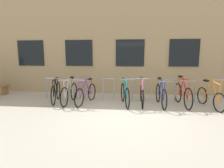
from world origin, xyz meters
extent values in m
plane|color=#B2ADA0|center=(0.00, 0.00, 0.00)|extent=(42.00, 42.00, 0.00)
cube|color=tan|center=(0.00, 6.92, 2.47)|extent=(28.00, 7.44, 4.95)
cube|color=black|center=(-4.80, 3.18, 1.91)|extent=(1.30, 0.04, 1.21)
cube|color=black|center=(-2.40, 3.18, 1.91)|extent=(1.30, 0.04, 1.21)
cube|color=black|center=(0.00, 3.18, 1.91)|extent=(1.30, 0.04, 1.21)
cube|color=black|center=(2.40, 3.18, 1.91)|extent=(1.30, 0.04, 1.21)
cylinder|color=gray|center=(-3.47, 1.90, 0.43)|extent=(0.05, 0.05, 0.86)
cylinder|color=gray|center=(-3.01, 1.90, 0.43)|extent=(0.05, 0.05, 0.86)
cylinder|color=gray|center=(-3.24, 1.90, 0.86)|extent=(0.46, 0.05, 0.05)
cylinder|color=gray|center=(-2.27, 1.90, 0.43)|extent=(0.05, 0.05, 0.86)
cylinder|color=gray|center=(-1.81, 1.90, 0.43)|extent=(0.05, 0.05, 0.86)
cylinder|color=gray|center=(-2.04, 1.90, 0.86)|extent=(0.46, 0.05, 0.05)
cylinder|color=gray|center=(-1.07, 1.90, 0.43)|extent=(0.05, 0.05, 0.86)
cylinder|color=gray|center=(-0.61, 1.90, 0.43)|extent=(0.05, 0.05, 0.86)
cylinder|color=gray|center=(-0.84, 1.90, 0.86)|extent=(0.46, 0.05, 0.05)
cylinder|color=gray|center=(0.13, 1.90, 0.43)|extent=(0.05, 0.05, 0.86)
cylinder|color=gray|center=(0.59, 1.90, 0.43)|extent=(0.05, 0.05, 0.86)
cylinder|color=gray|center=(0.36, 1.90, 0.86)|extent=(0.46, 0.05, 0.05)
cylinder|color=gray|center=(1.33, 1.90, 0.43)|extent=(0.05, 0.05, 0.86)
cylinder|color=gray|center=(1.79, 1.90, 0.43)|extent=(0.05, 0.05, 0.86)
cylinder|color=gray|center=(1.56, 1.90, 0.86)|extent=(0.46, 0.05, 0.05)
cylinder|color=gray|center=(2.53, 1.90, 0.43)|extent=(0.05, 0.05, 0.86)
cylinder|color=gray|center=(2.99, 1.90, 0.43)|extent=(0.05, 0.05, 0.86)
cylinder|color=gray|center=(2.76, 1.90, 0.86)|extent=(0.46, 0.05, 0.05)
torus|color=black|center=(1.12, 1.84, 0.34)|extent=(0.07, 0.73, 0.73)
torus|color=black|center=(1.17, 0.77, 0.34)|extent=(0.07, 0.73, 0.73)
cylinder|color=#233893|center=(1.16, 1.06, 0.60)|extent=(0.06, 0.51, 0.64)
cylinder|color=#233893|center=(1.14, 1.48, 0.60)|extent=(0.05, 0.39, 0.64)
cylinder|color=#233893|center=(1.15, 1.24, 0.92)|extent=(0.07, 0.84, 0.04)
cylinder|color=#233893|center=(1.13, 1.57, 0.32)|extent=(0.05, 0.54, 0.08)
cylinder|color=#233893|center=(1.13, 1.75, 0.63)|extent=(0.03, 0.20, 0.58)
cylinder|color=#233893|center=(1.17, 0.79, 0.63)|extent=(0.03, 0.08, 0.57)
cube|color=black|center=(1.13, 1.66, 0.95)|extent=(0.11, 0.20, 0.06)
cylinder|color=gray|center=(1.17, 0.82, 0.94)|extent=(0.44, 0.04, 0.03)
torus|color=black|center=(2.72, 1.70, 0.30)|extent=(0.14, 0.64, 0.64)
torus|color=black|center=(2.87, 0.70, 0.30)|extent=(0.14, 0.64, 0.64)
cylinder|color=orange|center=(2.83, 0.98, 0.63)|extent=(0.11, 0.48, 0.76)
cylinder|color=orange|center=(2.77, 1.36, 0.56)|extent=(0.09, 0.36, 0.63)
cylinder|color=orange|center=(2.81, 1.14, 0.93)|extent=(0.15, 0.78, 0.17)
cylinder|color=orange|center=(2.76, 1.45, 0.28)|extent=(0.10, 0.50, 0.07)
cylinder|color=orange|center=(2.73, 1.61, 0.59)|extent=(0.05, 0.20, 0.57)
cylinder|color=orange|center=(2.87, 0.73, 0.65)|extent=(0.04, 0.08, 0.70)
cube|color=black|center=(2.75, 1.52, 0.90)|extent=(0.13, 0.21, 0.06)
cylinder|color=gray|center=(2.86, 0.75, 1.03)|extent=(0.44, 0.09, 0.03)
torus|color=black|center=(-0.25, 1.77, 0.35)|extent=(0.19, 0.74, 0.74)
torus|color=black|center=(-0.05, 0.78, 0.35)|extent=(0.19, 0.74, 0.74)
cylinder|color=teal|center=(-0.11, 1.05, 0.64)|extent=(0.13, 0.48, 0.69)
cylinder|color=teal|center=(-0.19, 1.44, 0.59)|extent=(0.11, 0.36, 0.61)
cylinder|color=teal|center=(-0.14, 1.21, 0.93)|extent=(0.19, 0.78, 0.12)
cylinder|color=teal|center=(-0.20, 1.52, 0.33)|extent=(0.12, 0.50, 0.08)
cylinder|color=teal|center=(-0.24, 1.68, 0.62)|extent=(0.06, 0.20, 0.54)
cylinder|color=teal|center=(-0.06, 0.80, 0.66)|extent=(0.04, 0.08, 0.62)
cube|color=black|center=(-0.22, 1.60, 0.92)|extent=(0.14, 0.22, 0.06)
cylinder|color=gray|center=(-0.06, 0.83, 1.00)|extent=(0.44, 0.11, 0.03)
torus|color=black|center=(-2.95, 1.89, 0.35)|extent=(0.20, 0.73, 0.74)
torus|color=black|center=(-2.74, 0.94, 0.35)|extent=(0.20, 0.73, 0.74)
cylinder|color=black|center=(-2.80, 1.20, 0.62)|extent=(0.13, 0.46, 0.66)
cylinder|color=black|center=(-2.88, 1.56, 0.58)|extent=(0.11, 0.33, 0.58)
cylinder|color=black|center=(-2.83, 1.35, 0.90)|extent=(0.19, 0.73, 0.12)
cylinder|color=black|center=(-2.90, 1.65, 0.32)|extent=(0.13, 0.48, 0.08)
cylinder|color=black|center=(-2.93, 1.80, 0.60)|extent=(0.07, 0.20, 0.52)
cylinder|color=black|center=(-2.75, 0.97, 0.64)|extent=(0.04, 0.08, 0.59)
cube|color=black|center=(-2.91, 1.71, 0.89)|extent=(0.14, 0.22, 0.06)
cylinder|color=gray|center=(-2.75, 0.99, 0.97)|extent=(0.44, 0.12, 0.03)
torus|color=black|center=(-2.24, 1.79, 0.34)|extent=(0.05, 0.72, 0.72)
torus|color=black|center=(-2.26, 0.78, 0.34)|extent=(0.05, 0.72, 0.72)
cylinder|color=#B7B7BC|center=(-2.26, 1.05, 0.60)|extent=(0.05, 0.48, 0.64)
cylinder|color=#B7B7BC|center=(-2.25, 1.45, 0.60)|extent=(0.04, 0.36, 0.64)
cylinder|color=#B7B7BC|center=(-2.25, 1.22, 0.90)|extent=(0.05, 0.78, 0.04)
cylinder|color=#B7B7BC|center=(-2.25, 1.54, 0.31)|extent=(0.03, 0.51, 0.07)
cylinder|color=#B7B7BC|center=(-2.25, 1.70, 0.62)|extent=(0.03, 0.20, 0.58)
cylinder|color=#B7B7BC|center=(-2.26, 0.80, 0.62)|extent=(0.03, 0.08, 0.57)
cube|color=black|center=(-2.25, 1.61, 0.94)|extent=(0.10, 0.20, 0.06)
cylinder|color=gray|center=(-2.26, 0.83, 0.93)|extent=(0.44, 0.03, 0.03)
torus|color=black|center=(-1.51, 1.85, 0.32)|extent=(0.18, 0.68, 0.68)
torus|color=black|center=(-1.73, 0.80, 0.32)|extent=(0.18, 0.68, 0.68)
cylinder|color=#722D99|center=(-1.67, 1.08, 0.59)|extent=(0.14, 0.51, 0.66)
cylinder|color=#722D99|center=(-1.58, 1.50, 0.56)|extent=(0.12, 0.39, 0.60)
cylinder|color=#722D99|center=(-1.63, 1.26, 0.88)|extent=(0.21, 0.84, 0.10)
cylinder|color=#722D99|center=(-1.57, 1.59, 0.30)|extent=(0.14, 0.54, 0.07)
cylinder|color=#722D99|center=(-1.53, 1.76, 0.59)|extent=(0.07, 0.20, 0.54)
cylinder|color=#722D99|center=(-1.73, 0.82, 0.62)|extent=(0.04, 0.08, 0.59)
cube|color=black|center=(-1.55, 1.68, 0.88)|extent=(0.14, 0.22, 0.06)
cylinder|color=gray|center=(-1.72, 0.85, 0.94)|extent=(0.44, 0.12, 0.03)
torus|color=black|center=(0.48, 1.94, 0.31)|extent=(0.05, 0.67, 0.67)
torus|color=black|center=(0.47, 0.86, 0.31)|extent=(0.05, 0.67, 0.67)
cylinder|color=pink|center=(0.47, 1.15, 0.63)|extent=(0.04, 0.52, 0.74)
cylinder|color=pink|center=(0.47, 1.58, 0.59)|extent=(0.04, 0.39, 0.66)
cylinder|color=pink|center=(0.47, 1.33, 0.95)|extent=(0.05, 0.85, 0.11)
cylinder|color=pink|center=(0.48, 1.67, 0.29)|extent=(0.03, 0.54, 0.07)
cylinder|color=pink|center=(0.48, 1.85, 0.61)|extent=(0.03, 0.20, 0.61)
cylinder|color=pink|center=(0.47, 0.88, 0.65)|extent=(0.03, 0.08, 0.68)
cube|color=black|center=(0.48, 1.76, 0.94)|extent=(0.10, 0.20, 0.06)
cylinder|color=gray|center=(0.47, 0.91, 1.02)|extent=(0.44, 0.03, 0.03)
torus|color=black|center=(1.89, 1.91, 0.36)|extent=(0.10, 0.76, 0.76)
torus|color=black|center=(1.97, 0.89, 0.36)|extent=(0.10, 0.76, 0.76)
cylinder|color=red|center=(1.95, 1.17, 0.61)|extent=(0.07, 0.49, 0.64)
cylinder|color=red|center=(1.92, 1.56, 0.64)|extent=(0.06, 0.36, 0.69)
cylinder|color=red|center=(1.94, 1.33, 0.95)|extent=(0.10, 0.79, 0.09)
cylinder|color=red|center=(1.91, 1.65, 0.33)|extent=(0.06, 0.51, 0.08)
cylinder|color=red|center=(1.90, 1.82, 0.67)|extent=(0.04, 0.20, 0.63)
cylinder|color=red|center=(1.97, 0.91, 0.64)|extent=(0.03, 0.08, 0.57)
cube|color=black|center=(1.91, 1.73, 1.01)|extent=(0.11, 0.21, 0.06)
cylinder|color=gray|center=(1.97, 0.94, 0.95)|extent=(0.44, 0.06, 0.03)
cube|color=olive|center=(-5.73, 2.38, 0.21)|extent=(0.08, 0.36, 0.41)
camera|label=1|loc=(0.04, -5.09, 1.78)|focal=28.39mm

